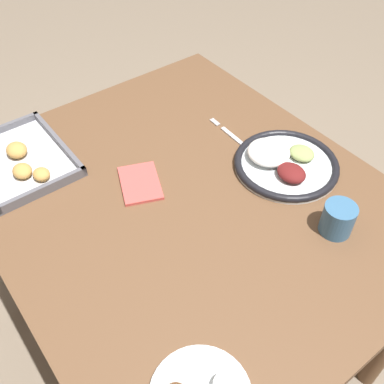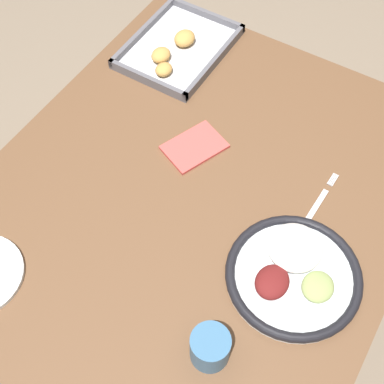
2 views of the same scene
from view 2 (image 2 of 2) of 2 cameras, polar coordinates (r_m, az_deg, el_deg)
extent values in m
plane|color=#7A6B59|center=(1.87, 0.38, -12.86)|extent=(8.00, 8.00, 0.00)
cube|color=brown|center=(1.20, 0.57, -0.39)|extent=(1.08, 0.91, 0.03)
cylinder|color=brown|center=(1.89, -2.43, 9.41)|extent=(0.06, 0.06, 0.73)
cylinder|color=silver|center=(1.10, 10.75, -8.84)|extent=(0.27, 0.27, 0.01)
torus|color=black|center=(1.10, 10.80, -8.71)|extent=(0.28, 0.28, 0.02)
ellipsoid|color=white|center=(1.10, 10.93, -5.85)|extent=(0.11, 0.11, 0.04)
ellipsoid|color=maroon|center=(1.07, 8.54, -9.47)|extent=(0.08, 0.07, 0.03)
ellipsoid|color=#8C9E5B|center=(1.08, 13.28, -9.81)|extent=(0.07, 0.06, 0.02)
cube|color=silver|center=(1.19, 12.72, -2.12)|extent=(0.14, 0.02, 0.00)
cylinder|color=silver|center=(1.24, 15.01, 1.16)|extent=(0.04, 0.00, 0.00)
cylinder|color=silver|center=(1.24, 14.86, 1.24)|extent=(0.04, 0.00, 0.00)
cylinder|color=silver|center=(1.25, 14.71, 1.32)|extent=(0.04, 0.00, 0.00)
cylinder|color=silver|center=(1.25, 14.57, 1.39)|extent=(0.04, 0.00, 0.00)
cube|color=#595960|center=(1.49, -1.44, 14.98)|extent=(0.31, 0.24, 0.01)
cube|color=silver|center=(1.48, -1.44, 15.10)|extent=(0.28, 0.22, 0.00)
cube|color=#595960|center=(1.44, 2.47, 13.81)|extent=(0.31, 0.01, 0.02)
cube|color=#595960|center=(1.53, -5.18, 16.77)|extent=(0.31, 0.01, 0.02)
cube|color=#595960|center=(1.39, -4.77, 11.88)|extent=(0.01, 0.24, 0.02)
cube|color=#595960|center=(1.58, 1.57, 18.41)|extent=(0.01, 0.24, 0.02)
ellipsoid|color=#C18E47|center=(1.44, -3.34, 14.38)|extent=(0.06, 0.05, 0.03)
ellipsoid|color=#C18E47|center=(1.41, -3.03, 12.92)|extent=(0.05, 0.04, 0.03)
ellipsoid|color=#C18E47|center=(1.49, -0.80, 16.08)|extent=(0.06, 0.05, 0.03)
cylinder|color=#38668E|center=(1.00, 1.94, -16.24)|extent=(0.07, 0.07, 0.08)
cube|color=#CC4C47|center=(1.26, 0.26, 4.84)|extent=(0.16, 0.14, 0.01)
camera|label=1|loc=(0.81, -63.15, 13.90)|focal=42.00mm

